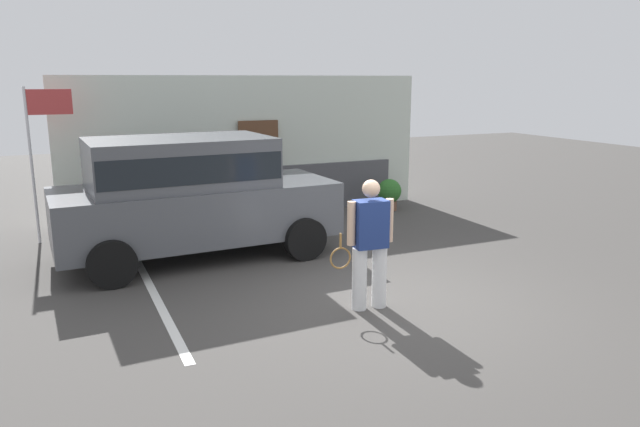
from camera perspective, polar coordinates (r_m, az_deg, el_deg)
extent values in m
plane|color=#423F3D|center=(8.28, 6.77, -8.46)|extent=(40.00, 40.00, 0.00)
cube|color=silver|center=(8.70, -15.39, -7.77)|extent=(0.12, 4.40, 0.01)
cube|color=silver|center=(13.40, -6.66, 6.43)|extent=(8.13, 0.30, 3.06)
cube|color=#4C4C51|center=(13.36, -6.29, 2.11)|extent=(6.83, 0.10, 1.07)
cube|color=brown|center=(13.29, -5.84, 4.32)|extent=(0.90, 0.06, 2.10)
cube|color=#4C4F54|center=(10.28, -11.62, 0.22)|extent=(4.67, 2.09, 0.90)
cube|color=#4C4F54|center=(10.08, -13.21, 4.81)|extent=(2.97, 1.88, 0.80)
cube|color=black|center=(10.08, -13.21, 4.69)|extent=(2.91, 1.89, 0.44)
cylinder|color=black|center=(11.73, -5.44, -0.24)|extent=(0.73, 0.29, 0.72)
cylinder|color=black|center=(10.03, -1.49, -2.42)|extent=(0.73, 0.29, 0.72)
cylinder|color=black|center=(11.03, -20.62, -1.84)|extent=(0.73, 0.29, 0.72)
cylinder|color=black|center=(9.21, -19.29, -4.55)|extent=(0.73, 0.29, 0.72)
cylinder|color=white|center=(8.00, 5.68, -6.01)|extent=(0.20, 0.20, 0.84)
cylinder|color=white|center=(7.89, 3.79, -6.25)|extent=(0.20, 0.20, 0.84)
cube|color=navy|center=(7.74, 4.84, -0.99)|extent=(0.45, 0.30, 0.62)
sphere|color=beige|center=(7.64, 4.91, 2.38)|extent=(0.23, 0.23, 0.23)
cylinder|color=beige|center=(7.84, 6.63, -0.64)|extent=(0.11, 0.11, 0.57)
cylinder|color=beige|center=(7.63, 3.01, -0.96)|extent=(0.11, 0.11, 0.57)
torus|color=olive|center=(7.75, 1.97, -4.29)|extent=(0.37, 0.05, 0.37)
cylinder|color=olive|center=(7.68, 1.98, -2.62)|extent=(0.03, 0.03, 0.20)
cylinder|color=brown|center=(13.96, 6.61, 0.78)|extent=(0.36, 0.36, 0.22)
sphere|color=#2D6B28|center=(13.89, 6.65, 2.16)|extent=(0.55, 0.55, 0.55)
cylinder|color=silver|center=(12.01, -25.83, 4.03)|extent=(0.05, 0.05, 2.86)
cube|color=#B23838|center=(11.91, -24.43, 9.69)|extent=(0.75, 0.03, 0.45)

